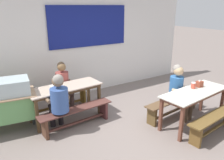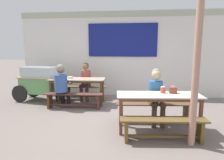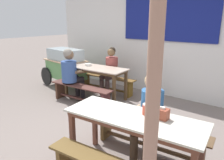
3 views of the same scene
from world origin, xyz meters
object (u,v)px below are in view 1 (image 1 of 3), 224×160
at_px(bench_far_front, 76,115).
at_px(soup_bowl, 54,87).
at_px(bench_near_back, 174,104).
at_px(food_cart, 2,102).
at_px(person_center_facing, 63,83).
at_px(bench_far_back, 57,99).
at_px(dining_table_near, 195,95).
at_px(person_left_back_turned, 59,99).
at_px(dining_table_far, 65,90).
at_px(bench_near_front, 215,121).
at_px(tissue_box, 199,84).
at_px(person_right_near_table, 179,88).
at_px(condiment_jar, 193,85).

xyz_separation_m(bench_far_front, soup_bowl, (-0.27, 0.53, 0.51)).
relative_size(bench_near_back, food_cart, 1.04).
xyz_separation_m(bench_far_front, person_center_facing, (0.10, 0.95, 0.40)).
bearing_deg(food_cart, soup_bowl, -7.22).
distance_m(bench_far_back, bench_near_back, 2.81).
height_order(dining_table_near, person_left_back_turned, person_left_back_turned).
bearing_deg(food_cart, person_left_back_turned, -33.17).
xyz_separation_m(bench_near_back, soup_bowl, (-2.41, 1.26, 0.51)).
distance_m(dining_table_far, bench_near_back, 2.53).
distance_m(bench_far_front, bench_near_front, 2.83).
bearing_deg(bench_near_back, tissue_box, -45.96).
bearing_deg(tissue_box, person_center_facing, 139.59).
relative_size(dining_table_far, bench_near_front, 1.05).
xyz_separation_m(person_left_back_turned, soup_bowl, (0.07, 0.50, 0.08)).
relative_size(bench_near_front, person_right_near_table, 1.29).
relative_size(dining_table_far, dining_table_near, 0.96).
bearing_deg(soup_bowl, person_right_near_table, -28.39).
relative_size(food_cart, tissue_box, 11.17).
xyz_separation_m(bench_near_front, condiment_jar, (0.04, 0.64, 0.54)).
bearing_deg(food_cart, person_center_facing, 11.58).
height_order(dining_table_far, person_center_facing, person_center_facing).
height_order(bench_far_front, food_cart, food_cart).
relative_size(bench_near_back, tissue_box, 11.64).
relative_size(bench_far_front, tissue_box, 11.03).
relative_size(bench_near_front, tissue_box, 10.73).
bearing_deg(condiment_jar, food_cart, 154.05).
bearing_deg(soup_bowl, person_left_back_turned, -98.22).
distance_m(dining_table_far, person_center_facing, 0.47).
relative_size(bench_near_back, bench_near_front, 1.08).
bearing_deg(food_cart, bench_near_back, -21.89).
relative_size(bench_far_front, person_center_facing, 1.36).
bearing_deg(food_cart, dining_table_near, -28.32).
distance_m(dining_table_near, bench_far_front, 2.54).
distance_m(dining_table_near, bench_near_back, 0.64).
height_order(bench_far_front, condiment_jar, condiment_jar).
relative_size(person_left_back_turned, tissue_box, 8.35).
relative_size(bench_far_back, bench_far_front, 1.02).
xyz_separation_m(bench_near_back, person_center_facing, (-2.04, 1.68, 0.40)).
bearing_deg(bench_near_back, person_right_near_table, -59.06).
bearing_deg(person_left_back_turned, condiment_jar, -23.03).
bearing_deg(dining_table_near, bench_far_front, 150.79).
distance_m(food_cart, person_left_back_turned, 1.16).
xyz_separation_m(bench_near_back, person_right_near_table, (0.04, -0.07, 0.42)).
bearing_deg(bench_near_back, person_left_back_turned, 163.12).
xyz_separation_m(dining_table_far, condiment_jar, (2.32, -1.59, 0.15)).
bearing_deg(condiment_jar, bench_near_front, -93.96).
height_order(dining_table_far, tissue_box, tissue_box).
bearing_deg(tissue_box, bench_near_front, -111.28).
bearing_deg(condiment_jar, person_left_back_turned, 156.97).
relative_size(dining_table_near, bench_far_front, 1.06).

